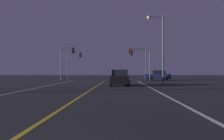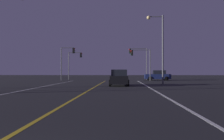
{
  "view_description": "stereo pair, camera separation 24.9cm",
  "coord_description": "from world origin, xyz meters",
  "px_view_note": "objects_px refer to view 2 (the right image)",
  "views": [
    {
      "loc": [
        2.33,
        -2.13,
        1.5
      ],
      "look_at": [
        1.35,
        29.83,
        1.7
      ],
      "focal_mm": 38.91,
      "sensor_mm": 36.0,
      "label": 1
    },
    {
      "loc": [
        2.58,
        -2.13,
        1.5
      ],
      "look_at": [
        1.35,
        29.83,
        1.7
      ],
      "focal_mm": 38.91,
      "sensor_mm": 36.0,
      "label": 2
    }
  ],
  "objects_px": {
    "car_crossing_side": "(158,76)",
    "street_lamp_right_far": "(159,41)",
    "car_ahead_far": "(119,78)",
    "traffic_light_near_left": "(68,56)",
    "traffic_light_far_left": "(75,59)",
    "traffic_light_near_right": "(140,57)",
    "traffic_light_far_right": "(138,56)"
  },
  "relations": [
    {
      "from": "car_crossing_side",
      "to": "street_lamp_right_far",
      "type": "height_order",
      "value": "street_lamp_right_far"
    },
    {
      "from": "car_crossing_side",
      "to": "car_ahead_far",
      "type": "distance_m",
      "value": 16.98
    },
    {
      "from": "traffic_light_near_left",
      "to": "street_lamp_right_far",
      "type": "relative_size",
      "value": 0.68
    },
    {
      "from": "traffic_light_near_left",
      "to": "traffic_light_far_left",
      "type": "height_order",
      "value": "traffic_light_near_left"
    },
    {
      "from": "traffic_light_far_left",
      "to": "street_lamp_right_far",
      "type": "relative_size",
      "value": 0.64
    },
    {
      "from": "traffic_light_far_left",
      "to": "traffic_light_near_left",
      "type": "bearing_deg",
      "value": -91.81
    },
    {
      "from": "car_crossing_side",
      "to": "traffic_light_far_left",
      "type": "height_order",
      "value": "traffic_light_far_left"
    },
    {
      "from": "traffic_light_near_left",
      "to": "car_crossing_side",
      "type": "bearing_deg",
      "value": 7.6
    },
    {
      "from": "traffic_light_near_left",
      "to": "traffic_light_far_left",
      "type": "bearing_deg",
      "value": 88.19
    },
    {
      "from": "traffic_light_near_right",
      "to": "street_lamp_right_far",
      "type": "relative_size",
      "value": 0.63
    },
    {
      "from": "car_ahead_far",
      "to": "street_lamp_right_far",
      "type": "relative_size",
      "value": 0.54
    },
    {
      "from": "car_crossing_side",
      "to": "traffic_light_far_right",
      "type": "xyz_separation_m",
      "value": [
        -3.05,
        3.51,
        3.47
      ]
    },
    {
      "from": "car_crossing_side",
      "to": "traffic_light_far_left",
      "type": "relative_size",
      "value": 0.85
    },
    {
      "from": "car_ahead_far",
      "to": "street_lamp_right_far",
      "type": "height_order",
      "value": "street_lamp_right_far"
    },
    {
      "from": "car_ahead_far",
      "to": "traffic_light_far_left",
      "type": "height_order",
      "value": "traffic_light_far_left"
    },
    {
      "from": "traffic_light_far_right",
      "to": "traffic_light_far_left",
      "type": "xyz_separation_m",
      "value": [
        -11.71,
        -0.0,
        -0.53
      ]
    },
    {
      "from": "street_lamp_right_far",
      "to": "traffic_light_far_left",
      "type": "bearing_deg",
      "value": -52.56
    },
    {
      "from": "traffic_light_near_right",
      "to": "traffic_light_near_left",
      "type": "height_order",
      "value": "traffic_light_near_left"
    },
    {
      "from": "traffic_light_near_right",
      "to": "traffic_light_far_right",
      "type": "height_order",
      "value": "traffic_light_far_right"
    },
    {
      "from": "car_ahead_far",
      "to": "traffic_light_near_right",
      "type": "relative_size",
      "value": 0.85
    },
    {
      "from": "traffic_light_far_left",
      "to": "traffic_light_far_right",
      "type": "bearing_deg",
      "value": 0.0
    },
    {
      "from": "car_ahead_far",
      "to": "street_lamp_right_far",
      "type": "bearing_deg",
      "value": -62.38
    },
    {
      "from": "car_crossing_side",
      "to": "traffic_light_near_left",
      "type": "height_order",
      "value": "traffic_light_near_left"
    },
    {
      "from": "traffic_light_far_right",
      "to": "street_lamp_right_far",
      "type": "relative_size",
      "value": 0.73
    },
    {
      "from": "traffic_light_near_right",
      "to": "traffic_light_far_right",
      "type": "xyz_separation_m",
      "value": [
        0.04,
        5.5,
        0.52
      ]
    },
    {
      "from": "car_crossing_side",
      "to": "car_ahead_far",
      "type": "bearing_deg",
      "value": 67.87
    },
    {
      "from": "traffic_light_far_left",
      "to": "car_crossing_side",
      "type": "bearing_deg",
      "value": -13.37
    },
    {
      "from": "traffic_light_far_right",
      "to": "traffic_light_near_left",
      "type": "bearing_deg",
      "value": 24.83
    },
    {
      "from": "car_ahead_far",
      "to": "traffic_light_near_left",
      "type": "relative_size",
      "value": 0.79
    },
    {
      "from": "car_crossing_side",
      "to": "traffic_light_far_right",
      "type": "distance_m",
      "value": 5.8
    },
    {
      "from": "car_crossing_side",
      "to": "street_lamp_right_far",
      "type": "relative_size",
      "value": 0.54
    },
    {
      "from": "traffic_light_near_left",
      "to": "traffic_light_far_right",
      "type": "relative_size",
      "value": 0.94
    }
  ]
}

